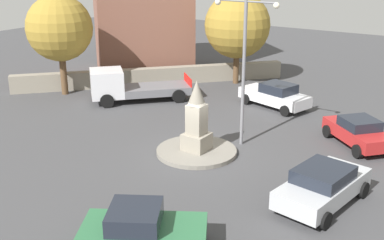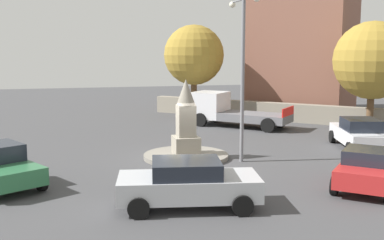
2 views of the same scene
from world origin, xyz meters
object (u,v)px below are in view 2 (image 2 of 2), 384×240
object	(u,v)px
car_silver_parked_left	(188,183)
car_red_approaching	(368,168)
truck_white_far_side	(228,110)
tree_near_wall	(373,61)
corner_building	(302,34)
monument	(186,121)
tree_mid_cluster	(194,55)
streetlamp	(243,59)
car_white_waiting	(359,134)

from	to	relation	value
car_silver_parked_left	car_red_approaching	bearing A→B (deg)	-85.60
car_red_approaching	truck_white_far_side	world-z (taller)	truck_white_far_side
car_silver_parked_left	tree_near_wall	size ratio (longest dim) A/B	0.71
corner_building	monument	bearing A→B (deg)	137.13
car_silver_parked_left	corner_building	xyz separation A→B (m)	(19.20, -13.24, 5.05)
corner_building	tree_mid_cluster	distance (m)	8.39
streetlamp	corner_building	world-z (taller)	corner_building
streetlamp	tree_near_wall	xyz separation A→B (m)	(5.80, -10.11, -0.28)
truck_white_far_side	tree_mid_cluster	distance (m)	5.77
car_red_approaching	car_silver_parked_left	bearing A→B (deg)	94.40
car_white_waiting	truck_white_far_side	bearing A→B (deg)	25.41
car_red_approaching	tree_mid_cluster	xyz separation A→B (m)	(18.70, 1.56, 3.62)
truck_white_far_side	tree_near_wall	distance (m)	9.02
tree_near_wall	tree_mid_cluster	bearing A→B (deg)	47.13
car_white_waiting	tree_mid_cluster	distance (m)	14.22
tree_near_wall	car_silver_parked_left	bearing A→B (deg)	128.95
car_white_waiting	car_red_approaching	bearing A→B (deg)	149.74
streetlamp	truck_white_far_side	bearing A→B (deg)	-14.54
car_red_approaching	car_white_waiting	xyz separation A→B (m)	(5.86, -3.42, 0.05)
monument	streetlamp	world-z (taller)	streetlamp
car_red_approaching	tree_mid_cluster	distance (m)	19.11
car_silver_parked_left	tree_near_wall	distance (m)	17.95
streetlamp	car_white_waiting	distance (m)	7.39
car_red_approaching	car_silver_parked_left	xyz separation A→B (m)	(-0.50, 6.54, 0.06)
monument	car_silver_parked_left	bearing A→B (deg)	167.46
monument	tree_near_wall	distance (m)	13.34
car_white_waiting	corner_building	xyz separation A→B (m)	(12.84, -3.29, 5.06)
monument	truck_white_far_side	bearing A→B (deg)	-29.43
car_white_waiting	monument	bearing A→B (deg)	89.12
car_red_approaching	tree_mid_cluster	bearing A→B (deg)	4.76
corner_building	tree_near_wall	world-z (taller)	corner_building
car_red_approaching	tree_mid_cluster	size ratio (longest dim) A/B	0.61
car_white_waiting	corner_building	size ratio (longest dim) A/B	0.40
tree_mid_cluster	car_silver_parked_left	bearing A→B (deg)	165.45
truck_white_far_side	tree_mid_cluster	xyz separation A→B (m)	(4.58, 1.05, 3.35)
corner_building	car_red_approaching	bearing A→B (deg)	160.28
corner_building	tree_mid_cluster	size ratio (longest dim) A/B	1.80
streetlamp	truck_white_far_side	distance (m)	10.23
car_red_approaching	car_white_waiting	bearing A→B (deg)	-30.26
car_silver_parked_left	car_white_waiting	bearing A→B (deg)	-57.43
corner_building	truck_white_far_side	bearing A→B (deg)	122.41
car_silver_parked_left	truck_white_far_side	size ratio (longest dim) A/B	0.77
truck_white_far_side	tree_mid_cluster	bearing A→B (deg)	12.91
car_white_waiting	tree_mid_cluster	size ratio (longest dim) A/B	0.72
car_red_approaching	tree_near_wall	size ratio (longest dim) A/B	0.62
monument	truck_white_far_side	world-z (taller)	monument
car_white_waiting	truck_white_far_side	size ratio (longest dim) A/B	0.79
corner_building	tree_near_wall	xyz separation A→B (m)	(-8.11, -0.48, -1.71)
streetlamp	corner_building	bearing A→B (deg)	-34.70
car_red_approaching	truck_white_far_side	xyz separation A→B (m)	(14.12, 0.51, 0.26)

